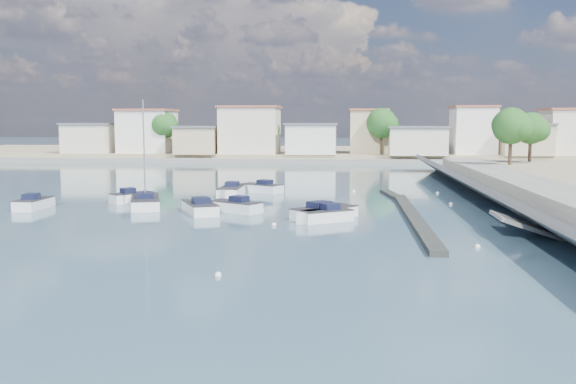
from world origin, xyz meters
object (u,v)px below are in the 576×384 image
Objects in this scene: motorboat_d at (323,216)px; motorboat_e at (35,204)px; motorboat_c at (233,207)px; motorboat_b at (134,198)px; motorboat_h at (327,213)px; sailboat at (145,202)px; motorboat_f at (259,188)px; motorboat_g at (231,192)px; motorboat_a at (199,208)px.

motorboat_d is 24.11m from motorboat_e.
motorboat_b is at bearing 151.97° from motorboat_c.
sailboat is (-15.27, 4.97, 0.03)m from motorboat_h.
motorboat_d is 0.45× the size of sailboat.
motorboat_h is at bearing -66.30° from motorboat_f.
motorboat_c and motorboat_f have the same top height.
sailboat is at bearing -124.43° from motorboat_g.
motorboat_c is 7.95m from motorboat_h.
motorboat_h is (7.49, -2.65, -0.00)m from motorboat_c.
motorboat_h is (17.19, -7.81, 0.00)m from motorboat_b.
sailboat reaches higher than motorboat_f.
motorboat_d is 16.53m from sailboat.
motorboat_f is at bearing 55.08° from motorboat_g.
motorboat_c is at bearing -16.62° from sailboat.
motorboat_b is at bearing 140.09° from motorboat_a.
motorboat_c and motorboat_d have the same top height.
motorboat_e is 0.52× the size of sailboat.
motorboat_a is 0.60× the size of sailboat.
sailboat reaches higher than motorboat_c.
motorboat_d is at bearing -69.14° from motorboat_f.
motorboat_g is (-2.09, 10.62, 0.00)m from motorboat_c.
motorboat_g is at bearing 35.67° from motorboat_b.
motorboat_e is at bearing 168.18° from motorboat_d.
motorboat_g is at bearing 87.99° from motorboat_a.
motorboat_a is 0.94× the size of motorboat_g.
motorboat_b is 19.54m from motorboat_d.
motorboat_g is (7.61, 5.46, 0.00)m from motorboat_b.
motorboat_e is (-16.34, 0.38, -0.00)m from motorboat_c.
motorboat_d is 0.70× the size of motorboat_g.
motorboat_f is 18.10m from motorboat_h.
sailboat reaches higher than motorboat_b.
motorboat_c is at bearing 160.52° from motorboat_h.
motorboat_c is 0.80× the size of motorboat_g.
motorboat_c is 8.57m from motorboat_d.
motorboat_e is 0.91× the size of motorboat_h.
motorboat_b is 9.37m from motorboat_g.
motorboat_b is at bearing 155.56° from motorboat_h.
motorboat_a and motorboat_c have the same top height.
motorboat_a is 9.39m from motorboat_b.
motorboat_g is at bearing 121.61° from motorboat_d.
motorboat_b is 0.73× the size of motorboat_h.
sailboat is at bearing 148.93° from motorboat_a.
motorboat_f and motorboat_h have the same top height.
motorboat_b is at bearing -138.53° from motorboat_f.
motorboat_b is at bearing 124.01° from sailboat.
motorboat_d is 0.86× the size of motorboat_f.
motorboat_g is (-9.34, 15.18, 0.00)m from motorboat_d.
motorboat_e is at bearing -144.27° from motorboat_b.
motorboat_f is at bearing 39.28° from motorboat_e.
motorboat_d is 0.77× the size of motorboat_h.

